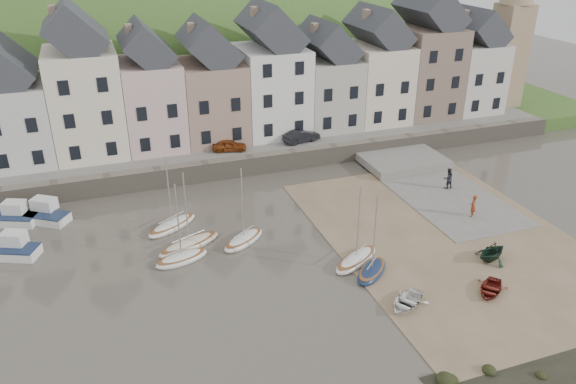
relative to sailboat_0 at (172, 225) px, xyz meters
name	(u,v)px	position (x,y,z in m)	size (l,w,h in m)	color
ground	(316,265)	(8.78, -8.76, -0.26)	(160.00, 160.00, 0.00)	#4A453A
quay_land	(215,120)	(8.78, 23.24, 0.49)	(90.00, 30.00, 1.50)	#375F26
quay_street	(240,146)	(8.78, 11.74, 1.29)	(70.00, 7.00, 0.10)	slate
seawall	(250,165)	(8.78, 8.24, 0.64)	(70.00, 1.20, 1.80)	slate
beach	(449,238)	(19.78, -8.76, -0.23)	(18.00, 26.00, 0.06)	brown
slipway	(435,188)	(23.78, -0.76, -0.20)	(8.00, 18.00, 0.12)	slate
hillside	(157,178)	(3.78, 51.24, -18.25)	(134.40, 84.00, 84.00)	#375F26
townhouse_terrace	(245,80)	(10.54, 15.24, 7.06)	(61.05, 8.00, 13.93)	silver
church_spire	(513,25)	(43.33, 15.24, 10.79)	(4.00, 4.00, 18.00)	#997F60
sailboat_0	(172,225)	(0.00, 0.00, 0.00)	(4.79, 3.88, 6.32)	silver
sailboat_1	(182,258)	(-0.13, -5.11, 0.00)	(4.22, 2.50, 6.32)	silver
sailboat_2	(189,244)	(0.73, -3.37, 0.00)	(5.33, 3.38, 6.32)	beige
sailboat_3	(244,239)	(4.74, -4.09, 0.00)	(4.25, 3.60, 6.32)	silver
sailboat_4	(356,259)	(11.55, -9.46, 0.00)	(4.71, 3.62, 6.32)	silver
sailboat_5	(372,270)	(11.93, -11.10, 0.01)	(3.78, 3.64, 6.32)	#162544
motorboat_0	(9,216)	(-12.22, 5.29, 0.32)	(5.09, 3.46, 1.70)	silver
motorboat_1	(8,248)	(-11.85, -0.08, 0.32)	(4.98, 3.47, 1.70)	silver
motorboat_2	(39,213)	(-9.99, 5.00, 0.32)	(5.39, 4.36, 1.70)	silver
rowboat_white	(407,302)	(12.28, -15.13, 0.11)	(2.17, 3.03, 0.63)	white
rowboat_green	(492,251)	(20.75, -12.47, 0.50)	(2.31, 2.68, 1.41)	black
rowboat_red	(490,289)	(18.16, -15.72, 0.09)	(1.98, 2.77, 0.57)	maroon
person_red	(473,206)	(23.51, -6.50, 0.80)	(0.69, 0.45, 1.89)	maroon
person_dark	(448,178)	(24.72, -1.18, 0.82)	(0.94, 0.73, 1.93)	#222428
car_left	(229,146)	(7.48, 10.74, 1.90)	(1.34, 3.32, 1.13)	brown
car_right	(301,136)	(15.06, 10.74, 1.98)	(1.35, 3.88, 1.28)	black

